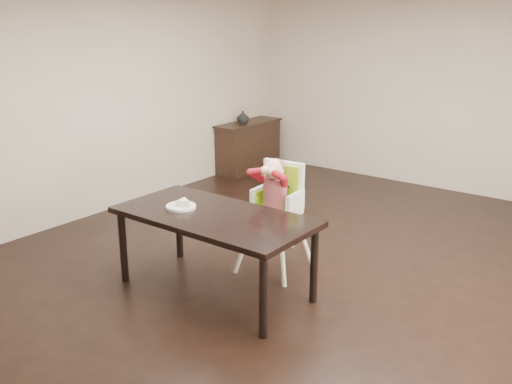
# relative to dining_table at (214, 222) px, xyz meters

# --- Properties ---
(ground) EXTENTS (7.00, 7.00, 0.00)m
(ground) POSITION_rel_dining_table_xyz_m (0.37, 0.95, -0.67)
(ground) COLOR black
(ground) RESTS_ON ground
(room_walls) EXTENTS (6.02, 7.02, 2.71)m
(room_walls) POSITION_rel_dining_table_xyz_m (0.37, 0.95, 1.18)
(room_walls) COLOR beige
(room_walls) RESTS_ON ground
(dining_table) EXTENTS (1.80, 0.90, 0.75)m
(dining_table) POSITION_rel_dining_table_xyz_m (0.00, 0.00, 0.00)
(dining_table) COLOR black
(dining_table) RESTS_ON ground
(high_chair) EXTENTS (0.51, 0.51, 1.14)m
(high_chair) POSITION_rel_dining_table_xyz_m (0.15, 0.73, 0.13)
(high_chair) COLOR white
(high_chair) RESTS_ON ground
(plate) EXTENTS (0.32, 0.32, 0.08)m
(plate) POSITION_rel_dining_table_xyz_m (-0.34, -0.06, 0.11)
(plate) COLOR white
(plate) RESTS_ON dining_table
(sideboard) EXTENTS (0.44, 1.26, 0.79)m
(sideboard) POSITION_rel_dining_table_xyz_m (-2.41, 3.58, -0.27)
(sideboard) COLOR black
(sideboard) RESTS_ON ground
(vase) EXTENTS (0.25, 0.25, 0.19)m
(vase) POSITION_rel_dining_table_xyz_m (-2.41, 3.44, 0.22)
(vase) COLOR #99999E
(vase) RESTS_ON sideboard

